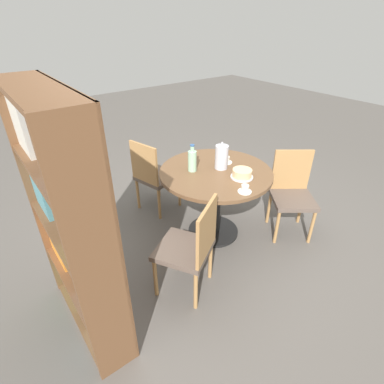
{
  "coord_description": "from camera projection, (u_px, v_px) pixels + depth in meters",
  "views": [
    {
      "loc": [
        -1.95,
        1.78,
        2.1
      ],
      "look_at": [
        0.0,
        0.29,
        0.62
      ],
      "focal_mm": 28.0,
      "sensor_mm": 36.0,
      "label": 1
    }
  ],
  "objects": [
    {
      "name": "water_bottle",
      "position": [
        192.0,
        160.0,
        2.89
      ],
      "size": [
        0.08,
        0.08,
        0.27
      ],
      "color": "#99C6A3",
      "rests_on": "dining_table"
    },
    {
      "name": "bookshelf",
      "position": [
        75.0,
        229.0,
        1.96
      ],
      "size": [
        0.99,
        0.28,
        1.79
      ],
      "rotation": [
        0.0,
        0.0,
        3.14
      ],
      "color": "brown",
      "rests_on": "ground_plane"
    },
    {
      "name": "coffee_pot",
      "position": [
        222.0,
        156.0,
        2.93
      ],
      "size": [
        0.13,
        0.13,
        0.28
      ],
      "color": "silver",
      "rests_on": "dining_table"
    },
    {
      "name": "cake_main",
      "position": [
        242.0,
        174.0,
        2.81
      ],
      "size": [
        0.21,
        0.21,
        0.08
      ],
      "color": "silver",
      "rests_on": "dining_table"
    },
    {
      "name": "cup_b",
      "position": [
        245.0,
        189.0,
        2.58
      ],
      "size": [
        0.12,
        0.12,
        0.07
      ],
      "color": "silver",
      "rests_on": "dining_table"
    },
    {
      "name": "cup_a",
      "position": [
        226.0,
        160.0,
        3.09
      ],
      "size": [
        0.12,
        0.12,
        0.07
      ],
      "color": "silver",
      "rests_on": "dining_table"
    },
    {
      "name": "chair_b",
      "position": [
        292.0,
        192.0,
        3.15
      ],
      "size": [
        0.59,
        0.59,
        0.9
      ],
      "rotation": [
        0.0,
        0.0,
        4.07
      ],
      "color": "#A87A47",
      "rests_on": "ground_plane"
    },
    {
      "name": "ground_plane",
      "position": [
        213.0,
        232.0,
        3.34
      ],
      "size": [
        14.0,
        14.0,
        0.0
      ],
      "primitive_type": "plane",
      "color": "#56514C"
    },
    {
      "name": "dining_table",
      "position": [
        215.0,
        187.0,
        3.04
      ],
      "size": [
        1.12,
        1.12,
        0.76
      ],
      "color": "black",
      "rests_on": "ground_plane"
    },
    {
      "name": "chair_c",
      "position": [
        154.0,
        175.0,
        3.49
      ],
      "size": [
        0.51,
        0.51,
        0.9
      ],
      "rotation": [
        0.0,
        0.0,
        6.53
      ],
      "color": "#A87A47",
      "rests_on": "ground_plane"
    },
    {
      "name": "chair_a",
      "position": [
        191.0,
        246.0,
        2.42
      ],
      "size": [
        0.58,
        0.58,
        0.9
      ],
      "rotation": [
        0.0,
        0.0,
        2.11
      ],
      "color": "#A87A47",
      "rests_on": "ground_plane"
    }
  ]
}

